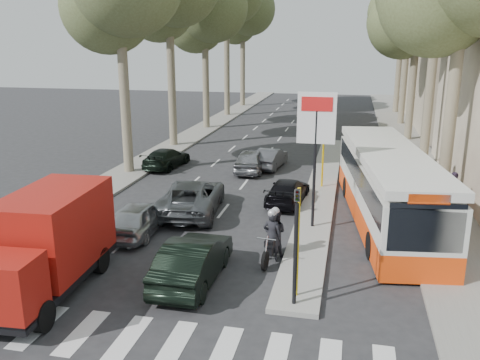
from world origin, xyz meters
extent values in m
plane|color=#28282B|center=(0.00, 0.00, 0.00)|extent=(120.00, 120.00, 0.00)
cube|color=gray|center=(8.60, 25.00, 0.06)|extent=(3.20, 70.00, 0.12)
cube|color=gray|center=(-8.00, 28.00, 0.06)|extent=(2.40, 64.00, 0.12)
cube|color=gray|center=(3.25, 11.00, 0.08)|extent=(1.50, 26.00, 0.16)
cylinder|color=yellow|center=(3.25, -1.00, 1.75)|extent=(0.10, 0.10, 3.50)
cylinder|color=yellow|center=(3.25, 5.00, 1.75)|extent=(0.10, 0.10, 3.50)
cylinder|color=yellow|center=(3.25, 11.00, 1.75)|extent=(0.10, 0.10, 3.50)
cylinder|color=black|center=(3.25, 5.00, 2.60)|extent=(0.12, 0.12, 5.20)
cube|color=white|center=(3.25, 5.00, 4.60)|extent=(1.50, 0.10, 2.00)
cube|color=red|center=(3.25, 4.94, 5.15)|extent=(1.20, 0.02, 0.55)
cylinder|color=black|center=(3.25, -1.50, 1.60)|extent=(0.12, 0.12, 3.20)
imported|color=black|center=(3.25, -1.50, 3.10)|extent=(0.16, 0.41, 1.00)
cylinder|color=#6B604C|center=(-8.00, 12.00, 4.20)|extent=(0.56, 0.56, 8.40)
sphere|color=#484E2C|center=(-9.00, 12.60, 9.30)|extent=(5.20, 5.20, 5.20)
cylinder|color=#6B604C|center=(-8.10, 20.00, 4.48)|extent=(0.56, 0.56, 8.96)
sphere|color=#484E2C|center=(-9.10, 20.60, 9.92)|extent=(5.20, 5.20, 5.20)
cylinder|color=#6B604C|center=(-7.90, 28.00, 4.06)|extent=(0.56, 0.56, 8.12)
sphere|color=#484E2C|center=(-8.90, 28.60, 8.99)|extent=(5.20, 5.20, 5.20)
sphere|color=#484E2C|center=(-7.00, 27.20, 10.15)|extent=(5.80, 5.80, 5.80)
cylinder|color=#6B604C|center=(-8.00, 36.00, 4.76)|extent=(0.56, 0.56, 9.52)
sphere|color=#484E2C|center=(-9.00, 36.60, 10.54)|extent=(5.20, 5.20, 5.20)
cylinder|color=#6B604C|center=(-8.10, 44.00, 4.34)|extent=(0.56, 0.56, 8.68)
sphere|color=#484E2C|center=(-9.10, 44.60, 9.61)|extent=(5.20, 5.20, 5.20)
sphere|color=#484E2C|center=(-7.20, 43.20, 10.85)|extent=(5.80, 5.80, 5.80)
cylinder|color=#6B604C|center=(9.00, 10.00, 4.20)|extent=(0.56, 0.56, 8.40)
cylinder|color=#6B604C|center=(9.10, 18.00, 4.62)|extent=(0.56, 0.56, 9.24)
cylinder|color=#6B604C|center=(8.90, 26.00, 3.92)|extent=(0.56, 0.56, 7.84)
sphere|color=#484E2C|center=(7.90, 26.60, 8.68)|extent=(5.20, 5.20, 5.20)
sphere|color=#484E2C|center=(9.80, 25.20, 9.80)|extent=(5.80, 5.80, 5.80)
cylinder|color=#6B604C|center=(9.00, 34.00, 4.48)|extent=(0.56, 0.56, 8.96)
sphere|color=#484E2C|center=(8.00, 34.60, 9.92)|extent=(5.20, 5.20, 5.20)
cylinder|color=#6B604C|center=(9.10, 42.00, 4.20)|extent=(0.56, 0.56, 8.40)
sphere|color=#484E2C|center=(8.10, 42.60, 9.30)|extent=(5.20, 5.20, 5.20)
sphere|color=#484E2C|center=(10.00, 41.20, 10.50)|extent=(5.80, 5.80, 5.80)
imported|color=#A9ADB1|center=(-3.50, 3.03, 0.68)|extent=(1.67, 4.00, 1.36)
imported|color=black|center=(-0.11, -0.48, 0.73)|extent=(1.58, 4.45, 1.46)
imported|color=#55595D|center=(-2.23, 6.00, 0.74)|extent=(3.08, 5.60, 1.49)
imported|color=black|center=(1.80, 8.31, 0.58)|extent=(1.93, 4.13, 1.17)
imported|color=#919298|center=(-1.10, 13.84, 0.68)|extent=(1.77, 4.08, 1.37)
imported|color=#4D4E54|center=(-0.10, 15.00, 0.61)|extent=(1.73, 3.82, 1.22)
imported|color=black|center=(-6.30, 13.70, 0.59)|extent=(2.11, 4.25, 1.19)
cube|color=black|center=(-4.20, -2.28, 0.53)|extent=(2.43, 5.85, 0.24)
cylinder|color=black|center=(-3.13, -4.14, 0.43)|extent=(0.34, 0.88, 0.86)
cylinder|color=black|center=(-5.26, -0.62, 0.43)|extent=(0.34, 0.88, 0.86)
cylinder|color=black|center=(-3.34, -0.51, 0.43)|extent=(0.34, 0.88, 0.86)
cube|color=#9C150E|center=(-4.24, -1.52, 1.87)|extent=(2.43, 4.14, 2.39)
cube|color=#F2430D|center=(6.20, 6.58, 0.57)|extent=(4.18, 12.25, 0.94)
cube|color=silver|center=(6.20, 6.58, 1.83)|extent=(4.18, 12.25, 1.57)
cube|color=black|center=(6.20, 6.58, 2.14)|extent=(4.14, 11.77, 0.89)
cube|color=silver|center=(6.20, 6.58, 2.98)|extent=(4.18, 12.25, 0.31)
cube|color=black|center=(6.99, 0.65, 1.98)|extent=(2.28, 0.36, 1.57)
cube|color=#F2430D|center=(6.99, 0.65, 2.90)|extent=(1.25, 0.23, 0.33)
cylinder|color=black|center=(5.54, 2.61, 0.47)|extent=(0.42, 1.03, 1.00)
cylinder|color=black|center=(7.89, 2.92, 0.47)|extent=(0.42, 1.03, 1.00)
cylinder|color=black|center=(4.55, 9.99, 0.47)|extent=(0.42, 1.03, 1.00)
cylinder|color=black|center=(6.90, 10.30, 0.47)|extent=(0.42, 1.03, 1.00)
cylinder|color=black|center=(2.00, 0.82, 0.34)|extent=(0.18, 0.68, 0.67)
cylinder|color=black|center=(2.18, 2.39, 0.34)|extent=(0.18, 0.68, 0.67)
cylinder|color=silver|center=(2.01, 0.89, 0.74)|extent=(0.11, 0.43, 0.84)
cube|color=black|center=(2.10, 1.66, 0.47)|extent=(0.32, 0.81, 0.32)
cube|color=black|center=(2.07, 1.45, 0.76)|extent=(0.37, 0.51, 0.23)
cube|color=black|center=(2.13, 1.97, 0.69)|extent=(0.37, 0.71, 0.13)
cylinder|color=silver|center=(2.02, 0.96, 1.07)|extent=(0.65, 0.12, 0.04)
imported|color=black|center=(2.10, 1.66, 0.94)|extent=(0.69, 0.49, 1.77)
imported|color=black|center=(2.14, 2.08, 0.88)|extent=(0.85, 0.54, 1.66)
sphere|color=#B2B2B7|center=(2.09, 1.61, 1.77)|extent=(0.29, 0.29, 0.29)
sphere|color=#B2B2B7|center=(2.14, 2.04, 1.70)|extent=(0.29, 0.29, 0.29)
imported|color=#3D2F46|center=(9.07, 7.95, 1.07)|extent=(0.95, 1.24, 1.90)
imported|color=#716755|center=(9.34, 12.41, 0.94)|extent=(1.11, 1.04, 1.64)
camera|label=1|loc=(4.58, -14.74, 7.51)|focal=38.00mm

